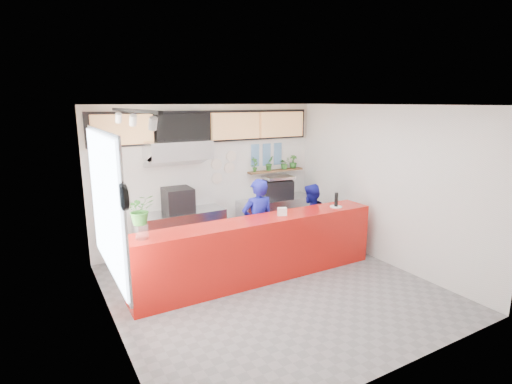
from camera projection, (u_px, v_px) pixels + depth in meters
name	position (u px, v px, depth m)	size (l,w,h in m)	color
floor	(272.00, 288.00, 6.70)	(5.00, 5.00, 0.00)	slate
ceiling	(273.00, 105.00, 6.03)	(5.00, 5.00, 0.00)	silver
wall_back	(210.00, 176.00, 8.48)	(5.00, 5.00, 0.00)	white
wall_left	(109.00, 225.00, 5.15)	(5.00, 5.00, 0.00)	white
wall_right	(384.00, 185.00, 7.58)	(5.00, 5.00, 0.00)	white
service_counter	(260.00, 249.00, 6.91)	(4.50, 0.60, 1.10)	#B7140D
cream_band	(209.00, 124.00, 8.23)	(5.00, 0.02, 0.80)	beige
prep_bench	(181.00, 233.00, 8.07)	(1.80, 0.60, 0.90)	#B2B5BA
panini_oven	(178.00, 200.00, 7.90)	(0.54, 0.54, 0.49)	black
extraction_hood	(178.00, 150.00, 7.65)	(1.20, 0.70, 0.35)	#B2B5BA
hood_lip	(178.00, 160.00, 7.69)	(1.20, 0.70, 0.08)	#B2B5BA
right_bench	(276.00, 217.00, 9.19)	(1.80, 0.60, 0.90)	#B2B5BA
espresso_machine	(278.00, 189.00, 9.06)	(0.65, 0.46, 0.42)	black
espresso_tray	(278.00, 177.00, 9.00)	(0.65, 0.45, 0.06)	#BABDC2
herb_shelf	(276.00, 171.00, 9.17)	(1.40, 0.18, 0.04)	brown
menu_board_far_left	(123.00, 130.00, 7.29)	(1.10, 0.10, 0.55)	tan
menu_board_mid_left	(183.00, 128.00, 7.86)	(1.10, 0.10, 0.55)	black
menu_board_mid_right	(236.00, 126.00, 8.42)	(1.10, 0.10, 0.55)	tan
menu_board_far_right	(282.00, 124.00, 8.98)	(1.10, 0.10, 0.55)	tan
soffit	(209.00, 127.00, 8.21)	(4.80, 0.04, 0.65)	black
window_pane	(106.00, 204.00, 5.37)	(0.04, 2.20, 1.90)	silver
window_frame	(107.00, 204.00, 5.38)	(0.03, 2.30, 2.00)	#B2B5BA
wall_clock_rim	(124.00, 197.00, 4.29)	(0.30, 0.30, 0.05)	black
wall_clock_face	(127.00, 197.00, 4.30)	(0.26, 0.26, 0.02)	white
track_rail	(132.00, 111.00, 5.03)	(0.05, 2.40, 0.04)	black
dec_plate_a	(217.00, 164.00, 8.47)	(0.24, 0.24, 0.03)	silver
dec_plate_b	(229.00, 168.00, 8.64)	(0.24, 0.24, 0.03)	silver
dec_plate_c	(217.00, 178.00, 8.54)	(0.24, 0.24, 0.03)	silver
dec_plate_d	(231.00, 156.00, 8.61)	(0.24, 0.24, 0.03)	silver
photo_frame_a	(255.00, 150.00, 8.89)	(0.20, 0.02, 0.25)	#598CBF
photo_frame_b	(267.00, 149.00, 9.03)	(0.20, 0.02, 0.25)	#598CBF
photo_frame_c	(278.00, 148.00, 9.18)	(0.20, 0.02, 0.25)	#598CBF
photo_frame_d	(255.00, 161.00, 8.94)	(0.20, 0.02, 0.25)	#598CBF
photo_frame_e	(267.00, 160.00, 9.09)	(0.20, 0.02, 0.25)	#598CBF
photo_frame_f	(278.00, 159.00, 9.23)	(0.20, 0.02, 0.25)	#598CBF
staff_center	(258.00, 224.00, 7.37)	(0.62, 0.41, 1.69)	#151892
staff_right	(310.00, 220.00, 8.04)	(0.71, 0.55, 1.45)	#151892
herb_a	(255.00, 165.00, 8.86)	(0.17, 0.12, 0.33)	#2B6A25
herb_b	(270.00, 163.00, 9.05)	(0.18, 0.15, 0.33)	#2B6A25
herb_c	(284.00, 163.00, 9.25)	(0.25, 0.21, 0.28)	#2B6A25
herb_d	(293.00, 162.00, 9.37)	(0.17, 0.15, 0.31)	#2B6A25
glass_vase	(142.00, 231.00, 5.78)	(0.19, 0.19, 0.23)	white
basil_vase	(140.00, 210.00, 5.71)	(0.40, 0.35, 0.44)	#2B6A25
napkin_holder	(282.00, 212.00, 6.99)	(0.16, 0.10, 0.14)	white
white_plate	(336.00, 207.00, 7.55)	(0.23, 0.23, 0.02)	white
pepper_mill	(336.00, 200.00, 7.52)	(0.07, 0.07, 0.26)	black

